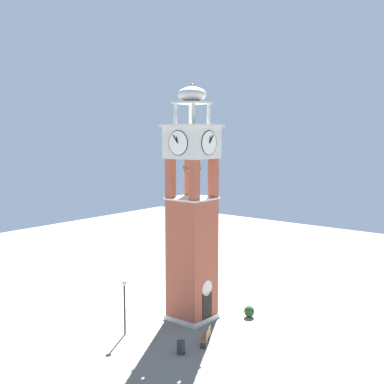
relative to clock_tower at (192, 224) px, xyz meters
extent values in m
plane|color=gray|center=(0.00, 0.00, -6.99)|extent=(80.00, 80.00, 0.00)
cube|color=#9E4C38|center=(0.00, 0.00, -2.61)|extent=(2.71, 2.71, 8.76)
cube|color=beige|center=(0.00, 0.00, -6.81)|extent=(2.91, 2.91, 0.35)
cube|color=black|center=(0.00, -1.37, -5.84)|extent=(1.10, 0.04, 2.20)
cylinder|color=beige|center=(0.00, -1.37, -4.44)|extent=(1.10, 0.04, 1.10)
cube|color=#9E4C38|center=(-1.07, -1.07, 3.21)|extent=(0.56, 0.56, 2.88)
cube|color=#9E4C38|center=(1.07, -1.07, 3.21)|extent=(0.56, 0.56, 2.88)
cube|color=#9E4C38|center=(-1.07, 1.08, 3.21)|extent=(0.56, 0.56, 2.88)
cube|color=#9E4C38|center=(1.07, 1.08, 3.21)|extent=(0.56, 0.56, 2.88)
cube|color=beige|center=(0.00, 0.00, 1.83)|extent=(2.87, 2.87, 0.12)
cone|color=brown|center=(0.60, 0.09, 3.86)|extent=(0.55, 0.55, 0.48)
cone|color=brown|center=(-0.07, 0.61, 3.86)|extent=(0.38, 0.38, 0.51)
cone|color=brown|center=(-0.61, -0.03, 3.86)|extent=(0.46, 0.46, 0.36)
cone|color=brown|center=(-0.07, -0.60, 3.86)|extent=(0.58, 0.58, 0.37)
cube|color=beige|center=(0.00, 0.00, 5.75)|extent=(2.95, 2.95, 2.20)
cylinder|color=white|center=(0.00, -1.49, 5.75)|extent=(1.67, 0.05, 1.67)
torus|color=black|center=(0.00, -1.49, 5.75)|extent=(1.70, 0.06, 1.70)
cube|color=black|center=(0.05, -1.55, 5.96)|extent=(0.20, 0.03, 0.43)
cube|color=black|center=(0.20, -1.55, 6.02)|extent=(0.46, 0.03, 0.57)
cylinder|color=white|center=(0.00, 1.50, 5.75)|extent=(1.67, 0.05, 1.67)
torus|color=black|center=(0.00, 1.50, 5.75)|extent=(1.70, 0.06, 1.70)
cube|color=black|center=(0.05, 1.56, 5.96)|extent=(0.20, 0.03, 0.43)
cube|color=black|center=(0.20, 1.56, 6.02)|extent=(0.46, 0.03, 0.57)
cylinder|color=white|center=(-1.49, 0.00, 5.75)|extent=(0.05, 1.67, 1.67)
torus|color=black|center=(-1.49, 0.00, 5.75)|extent=(0.06, 1.70, 1.70)
cube|color=black|center=(-1.55, 0.06, 5.96)|extent=(0.03, 0.20, 0.43)
cube|color=black|center=(-1.55, 0.21, 6.02)|extent=(0.03, 0.46, 0.57)
cylinder|color=white|center=(1.49, 0.00, 5.75)|extent=(0.05, 1.67, 1.67)
torus|color=black|center=(1.49, 0.00, 5.75)|extent=(0.06, 1.70, 1.70)
cube|color=black|center=(1.55, 0.06, 5.96)|extent=(0.03, 0.20, 0.43)
cube|color=black|center=(1.55, 0.21, 6.02)|extent=(0.03, 0.46, 0.57)
cube|color=beige|center=(0.00, 0.00, 6.94)|extent=(3.31, 3.31, 0.16)
cylinder|color=beige|center=(-0.81, -0.81, 7.72)|extent=(0.22, 0.22, 1.42)
cylinder|color=beige|center=(0.81, -0.81, 7.72)|extent=(0.22, 0.22, 1.42)
cylinder|color=beige|center=(-0.81, 0.81, 7.72)|extent=(0.22, 0.22, 1.42)
cylinder|color=beige|center=(0.81, 0.81, 7.72)|extent=(0.22, 0.22, 1.42)
cube|color=beige|center=(0.00, 0.00, 8.49)|extent=(2.06, 2.06, 0.12)
ellipsoid|color=beige|center=(0.00, 0.00, 9.07)|extent=(1.98, 1.98, 1.04)
sphere|color=#B79338|center=(0.00, 0.00, 9.72)|extent=(0.24, 0.24, 0.24)
cube|color=brown|center=(-2.87, -3.41, -6.54)|extent=(1.62, 1.13, 0.06)
cube|color=brown|center=(-2.79, -3.58, -6.26)|extent=(1.44, 0.78, 0.44)
cube|color=#2D2D33|center=(-3.51, -3.74, -6.78)|extent=(0.25, 0.39, 0.42)
cube|color=#2D2D33|center=(-2.23, -3.08, -6.78)|extent=(0.25, 0.39, 0.42)
cylinder|color=black|center=(-5.05, 1.68, -5.30)|extent=(0.12, 0.12, 3.37)
sphere|color=silver|center=(-5.05, 1.68, -3.43)|extent=(0.36, 0.36, 0.36)
cylinder|color=#2D2D33|center=(-4.93, -3.12, -6.59)|extent=(0.52, 0.52, 0.80)
ellipsoid|color=#234C28|center=(2.89, -3.06, -6.56)|extent=(0.76, 0.76, 0.84)
camera|label=1|loc=(-26.84, -21.75, 6.31)|focal=46.16mm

